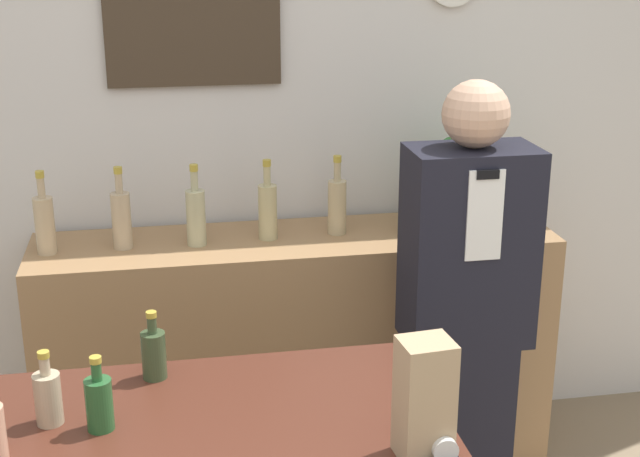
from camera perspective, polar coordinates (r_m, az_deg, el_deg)
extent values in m
cube|color=silver|center=(3.45, -3.87, 7.28)|extent=(5.20, 0.06, 2.70)
cube|color=#3B2E20|center=(3.33, -8.16, 13.20)|extent=(0.64, 0.02, 0.49)
cube|color=#9E754C|center=(3.47, -1.49, -7.94)|extent=(1.93, 0.45, 0.94)
cube|color=#4B2418|center=(2.12, -10.54, -13.11)|extent=(1.36, 0.70, 0.04)
cube|color=black|center=(3.17, 8.81, -13.01)|extent=(0.31, 0.24, 0.74)
cube|color=black|center=(2.88, 9.49, -1.14)|extent=(0.40, 0.24, 0.64)
cube|color=white|center=(2.72, 10.51, 0.81)|extent=(0.11, 0.01, 0.28)
cube|color=black|center=(2.68, 10.69, 3.42)|extent=(0.07, 0.01, 0.03)
sphere|color=tan|center=(2.76, 9.95, 7.23)|extent=(0.21, 0.21, 0.21)
cylinder|color=#4C3D2D|center=(3.45, 8.94, 0.93)|extent=(0.19, 0.19, 0.09)
sphere|color=#2D6B2D|center=(3.40, 9.08, 3.61)|extent=(0.28, 0.28, 0.28)
cube|color=tan|center=(1.94, 6.70, -10.83)|extent=(0.12, 0.11, 0.27)
cylinder|color=silver|center=(1.95, 8.01, -13.86)|extent=(0.06, 0.02, 0.06)
cylinder|color=tan|center=(2.17, -17.00, -10.39)|extent=(0.06, 0.06, 0.12)
cylinder|color=tan|center=(2.13, -17.21, -8.41)|extent=(0.02, 0.02, 0.04)
cylinder|color=#B29933|center=(2.12, -17.29, -7.71)|extent=(0.03, 0.03, 0.01)
cylinder|color=#26562B|center=(2.12, -13.94, -10.88)|extent=(0.06, 0.06, 0.12)
cylinder|color=#26562B|center=(2.08, -14.12, -8.86)|extent=(0.02, 0.02, 0.04)
cylinder|color=#B29933|center=(2.06, -14.18, -8.14)|extent=(0.03, 0.03, 0.01)
cylinder|color=#37482B|center=(2.31, -10.59, -7.98)|extent=(0.06, 0.06, 0.12)
cylinder|color=#37482B|center=(2.28, -10.71, -6.10)|extent=(0.02, 0.02, 0.04)
cylinder|color=#B29933|center=(2.27, -10.75, -5.42)|extent=(0.03, 0.03, 0.01)
cylinder|color=tan|center=(3.24, -17.19, 0.17)|extent=(0.07, 0.07, 0.20)
cylinder|color=tan|center=(3.20, -17.42, 2.50)|extent=(0.03, 0.03, 0.07)
cylinder|color=#B29933|center=(3.19, -17.51, 3.33)|extent=(0.03, 0.03, 0.02)
cylinder|color=tan|center=(3.22, -12.58, 0.49)|extent=(0.07, 0.07, 0.20)
cylinder|color=tan|center=(3.19, -12.75, 2.83)|extent=(0.03, 0.03, 0.07)
cylinder|color=#B29933|center=(3.17, -12.81, 3.66)|extent=(0.03, 0.03, 0.02)
cylinder|color=tan|center=(3.21, -7.94, 0.68)|extent=(0.07, 0.07, 0.20)
cylinder|color=tan|center=(3.17, -8.05, 3.04)|extent=(0.03, 0.03, 0.07)
cylinder|color=#B29933|center=(3.16, -8.09, 3.87)|extent=(0.03, 0.03, 0.02)
cylinder|color=tan|center=(3.25, -3.37, 1.05)|extent=(0.07, 0.07, 0.20)
cylinder|color=tan|center=(3.21, -3.41, 3.39)|extent=(0.03, 0.03, 0.07)
cylinder|color=#B29933|center=(3.20, -3.43, 4.21)|extent=(0.03, 0.03, 0.02)
cylinder|color=tan|center=(3.30, 1.10, 1.36)|extent=(0.07, 0.07, 0.20)
cylinder|color=tan|center=(3.26, 1.11, 3.67)|extent=(0.03, 0.03, 0.07)
cylinder|color=#B29933|center=(3.25, 1.12, 4.48)|extent=(0.03, 0.03, 0.02)
cylinder|color=tan|center=(3.33, 5.62, 1.43)|extent=(0.07, 0.07, 0.20)
cylinder|color=tan|center=(3.29, 5.69, 3.71)|extent=(0.03, 0.03, 0.07)
cylinder|color=#B29933|center=(3.28, 5.72, 4.52)|extent=(0.03, 0.03, 0.02)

